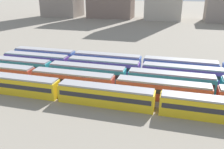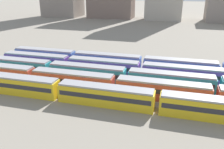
{
  "view_description": "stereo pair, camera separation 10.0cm",
  "coord_description": "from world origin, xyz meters",
  "px_view_note": "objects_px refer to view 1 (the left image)",
  "views": [
    {
      "loc": [
        31.88,
        -37.97,
        21.07
      ],
      "look_at": [
        18.52,
        10.4,
        2.04
      ],
      "focal_mm": 38.16,
      "sensor_mm": 36.0,
      "label": 1
    },
    {
      "loc": [
        31.97,
        -37.95,
        21.07
      ],
      "look_at": [
        18.52,
        10.4,
        2.04
      ],
      "focal_mm": 38.16,
      "sensor_mm": 36.0,
      "label": 2
    }
  ],
  "objects_px": {
    "train_track_2": "(127,77)",
    "train_track_4": "(180,66)",
    "train_track_1": "(215,96)",
    "train_track_3": "(103,67)",
    "train_track_0": "(215,109)"
  },
  "relations": [
    {
      "from": "train_track_2",
      "to": "train_track_4",
      "type": "xyz_separation_m",
      "value": [
        11.27,
        10.4,
        0.0
      ]
    },
    {
      "from": "train_track_1",
      "to": "train_track_3",
      "type": "distance_m",
      "value": 26.85
    },
    {
      "from": "train_track_1",
      "to": "train_track_3",
      "type": "xyz_separation_m",
      "value": [
        -24.75,
        10.4,
        -0.0
      ]
    },
    {
      "from": "train_track_0",
      "to": "train_track_3",
      "type": "bearing_deg",
      "value": 147.22
    },
    {
      "from": "train_track_1",
      "to": "train_track_4",
      "type": "relative_size",
      "value": 1.2
    },
    {
      "from": "train_track_1",
      "to": "train_track_4",
      "type": "xyz_separation_m",
      "value": [
        -6.33,
        15.6,
        0.0
      ]
    },
    {
      "from": "train_track_2",
      "to": "train_track_4",
      "type": "bearing_deg",
      "value": 42.69
    },
    {
      "from": "train_track_0",
      "to": "train_track_1",
      "type": "xyz_separation_m",
      "value": [
        0.53,
        5.2,
        0.0
      ]
    },
    {
      "from": "train_track_2",
      "to": "train_track_1",
      "type": "bearing_deg",
      "value": -16.46
    },
    {
      "from": "train_track_0",
      "to": "train_track_4",
      "type": "bearing_deg",
      "value": 105.58
    },
    {
      "from": "train_track_1",
      "to": "train_track_3",
      "type": "bearing_deg",
      "value": 157.21
    },
    {
      "from": "train_track_3",
      "to": "train_track_0",
      "type": "bearing_deg",
      "value": -32.78
    },
    {
      "from": "train_track_1",
      "to": "train_track_0",
      "type": "bearing_deg",
      "value": -95.82
    },
    {
      "from": "train_track_0",
      "to": "train_track_4",
      "type": "distance_m",
      "value": 21.59
    },
    {
      "from": "train_track_4",
      "to": "train_track_0",
      "type": "bearing_deg",
      "value": -74.42
    }
  ]
}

